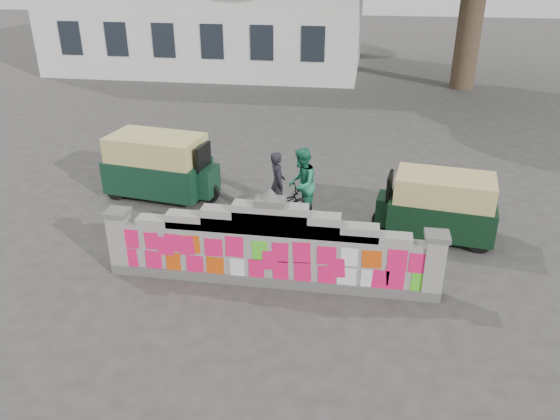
{
  "coord_description": "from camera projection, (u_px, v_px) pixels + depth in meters",
  "views": [
    {
      "loc": [
        1.61,
        -8.89,
        5.86
      ],
      "look_at": [
        0.02,
        1.0,
        1.1
      ],
      "focal_mm": 35.0,
      "sensor_mm": 36.0,
      "label": 1
    }
  ],
  "objects": [
    {
      "name": "pedestrian",
      "position": [
        302.0,
        184.0,
        12.9
      ],
      "size": [
        0.72,
        0.89,
        1.76
      ],
      "primitive_type": "imported",
      "rotation": [
        0.0,
        0.0,
        -1.63
      ],
      "color": "#227D58",
      "rests_on": "ground"
    },
    {
      "name": "cyclist_bike",
      "position": [
        278.0,
        205.0,
        12.87
      ],
      "size": [
        1.79,
        1.17,
        0.89
      ],
      "primitive_type": "imported",
      "rotation": [
        0.0,
        0.0,
        1.95
      ],
      "color": "black",
      "rests_on": "ground"
    },
    {
      "name": "parapet_wall",
      "position": [
        271.0,
        249.0,
        10.35
      ],
      "size": [
        6.48,
        0.44,
        2.01
      ],
      "color": "#4C4C49",
      "rests_on": "ground"
    },
    {
      "name": "ground",
      "position": [
        271.0,
        282.0,
        10.67
      ],
      "size": [
        100.0,
        100.0,
        0.0
      ],
      "primitive_type": "plane",
      "color": "#383533",
      "rests_on": "ground"
    },
    {
      "name": "rickshaw_right",
      "position": [
        439.0,
        205.0,
        12.1
      ],
      "size": [
        2.73,
        1.54,
        1.47
      ],
      "rotation": [
        0.0,
        0.0,
        3.0
      ],
      "color": "black",
      "rests_on": "ground"
    },
    {
      "name": "rickshaw_left",
      "position": [
        160.0,
        165.0,
        14.09
      ],
      "size": [
        3.05,
        1.75,
        1.64
      ],
      "rotation": [
        0.0,
        0.0,
        -0.15
      ],
      "color": "#103121",
      "rests_on": "ground"
    },
    {
      "name": "cyclist_rider",
      "position": [
        278.0,
        193.0,
        12.74
      ],
      "size": [
        0.54,
        0.64,
        1.51
      ],
      "primitive_type": "imported",
      "rotation": [
        0.0,
        0.0,
        1.95
      ],
      "color": "black",
      "rests_on": "ground"
    }
  ]
}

